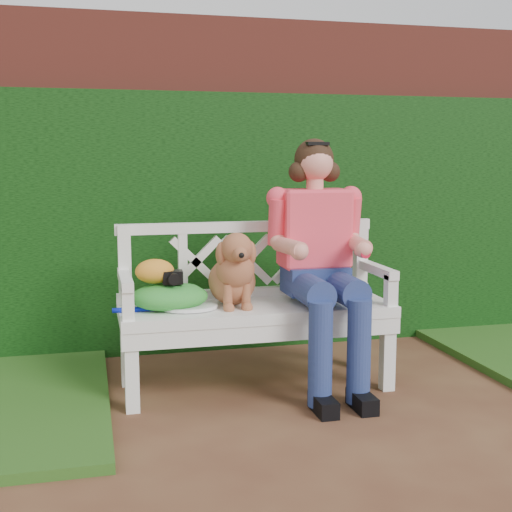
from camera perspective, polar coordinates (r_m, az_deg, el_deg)
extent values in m
plane|color=#4E2A1C|center=(3.30, 8.46, -14.84)|extent=(60.00, 60.00, 0.00)
cube|color=brown|center=(4.85, 0.18, 6.05)|extent=(10.00, 0.30, 2.20)
cube|color=#195115|center=(4.65, 0.83, 2.86)|extent=(10.00, 0.18, 1.70)
cube|color=black|center=(3.65, -6.96, -1.76)|extent=(0.11, 0.08, 0.07)
ellipsoid|color=orange|center=(3.67, -8.44, -1.26)|extent=(0.25, 0.22, 0.13)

